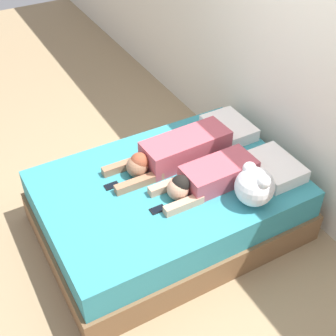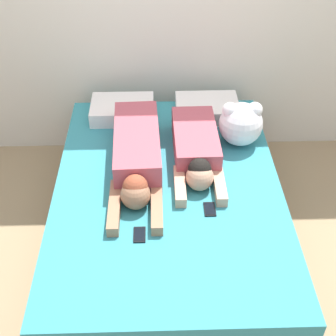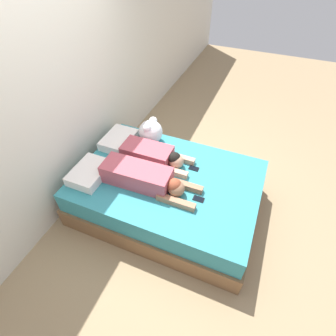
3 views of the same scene
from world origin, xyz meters
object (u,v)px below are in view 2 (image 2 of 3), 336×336
at_px(bed, 168,215).
at_px(person_left, 137,155).
at_px(cell_phone_right, 210,209).
at_px(plush_toy, 241,123).
at_px(pillow_head_right, 207,108).
at_px(pillow_head_left, 122,110).
at_px(person_right, 196,150).
at_px(cell_phone_left, 140,235).

xyz_separation_m(bed, person_left, (-0.21, 0.19, 0.39)).
relative_size(cell_phone_right, plush_toy, 0.36).
relative_size(pillow_head_right, cell_phone_right, 4.08).
relative_size(bed, pillow_head_right, 4.43).
xyz_separation_m(bed, cell_phone_right, (0.25, -0.23, 0.28)).
relative_size(bed, plush_toy, 6.55).
xyz_separation_m(pillow_head_right, cell_phone_right, (-0.08, -1.08, -0.05)).
distance_m(pillow_head_left, person_right, 0.80).
bearing_deg(cell_phone_left, cell_phone_right, 24.76).
height_order(pillow_head_left, person_left, person_left).
distance_m(cell_phone_left, cell_phone_right, 0.48).
height_order(bed, person_left, person_left).
relative_size(cell_phone_left, plush_toy, 0.36).
height_order(cell_phone_right, plush_toy, plush_toy).
distance_m(pillow_head_left, cell_phone_left, 1.29).
bearing_deg(bed, pillow_head_left, 111.53).
bearing_deg(cell_phone_right, pillow_head_right, 85.64).
height_order(person_left, cell_phone_right, person_left).
xyz_separation_m(pillow_head_left, plush_toy, (0.87, -0.38, 0.11)).
xyz_separation_m(person_right, cell_phone_left, (-0.38, -0.69, -0.09)).
bearing_deg(pillow_head_left, cell_phone_right, -61.53).
xyz_separation_m(pillow_head_left, cell_phone_left, (0.16, -1.28, -0.05)).
bearing_deg(pillow_head_right, plush_toy, -61.90).
distance_m(pillow_head_left, cell_phone_right, 1.23).
distance_m(bed, pillow_head_left, 0.97).
bearing_deg(cell_phone_left, pillow_head_left, 96.91).
bearing_deg(plush_toy, cell_phone_left, -128.33).
bearing_deg(person_left, pillow_head_right, 50.57).
distance_m(bed, plush_toy, 0.84).
xyz_separation_m(pillow_head_right, cell_phone_left, (-0.51, -1.28, -0.05)).
height_order(person_left, plush_toy, plush_toy).
bearing_deg(plush_toy, bed, -138.65).
relative_size(bed, person_left, 1.91).
bearing_deg(plush_toy, person_right, -147.64).
bearing_deg(cell_phone_right, person_left, 137.06).
bearing_deg(pillow_head_left, cell_phone_left, -83.09).
height_order(bed, plush_toy, plush_toy).
height_order(bed, person_right, person_right).
height_order(bed, cell_phone_left, cell_phone_left).
bearing_deg(person_left, cell_phone_right, -42.94).
bearing_deg(person_right, cell_phone_left, -118.87).
height_order(pillow_head_left, pillow_head_right, same).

